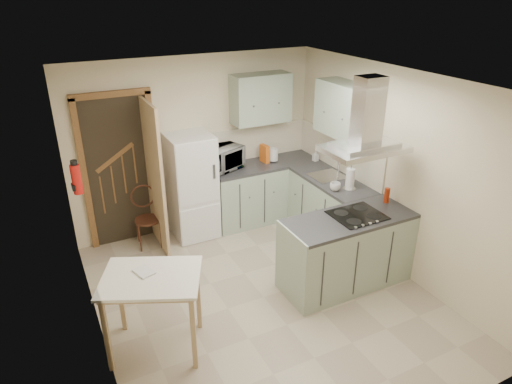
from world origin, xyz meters
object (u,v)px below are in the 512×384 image
fridge (192,186)px  bentwood_chair (148,220)px  peninsula (347,251)px  extractor_hood (364,149)px  drop_leaf_table (155,313)px  microwave (221,158)px

fridge → bentwood_chair: bearing=-177.7°
bentwood_chair → peninsula: bearing=-39.5°
peninsula → extractor_hood: (0.10, 0.00, 1.27)m
peninsula → bentwood_chair: bearing=134.2°
drop_leaf_table → microwave: (1.60, 2.09, 0.64)m
fridge → microwave: fridge is taller
fridge → extractor_hood: (1.32, -1.98, 0.97)m
fridge → extractor_hood: extractor_hood is taller
peninsula → microwave: (-0.75, 2.04, 0.62)m
fridge → peninsula: (1.22, -1.98, -0.30)m
bentwood_chair → microwave: microwave is taller
peninsula → drop_leaf_table: bearing=-178.9°
drop_leaf_table → extractor_hood: bearing=25.7°
microwave → drop_leaf_table: bearing=-148.7°
extractor_hood → peninsula: bearing=180.0°
peninsula → extractor_hood: size_ratio=1.72×
fridge → extractor_hood: 2.57m
extractor_hood → drop_leaf_table: 2.77m
peninsula → drop_leaf_table: (-2.35, -0.04, -0.02)m
bentwood_chair → microwave: size_ratio=1.31×
fridge → microwave: bearing=7.6°
fridge → drop_leaf_table: size_ratio=1.64×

